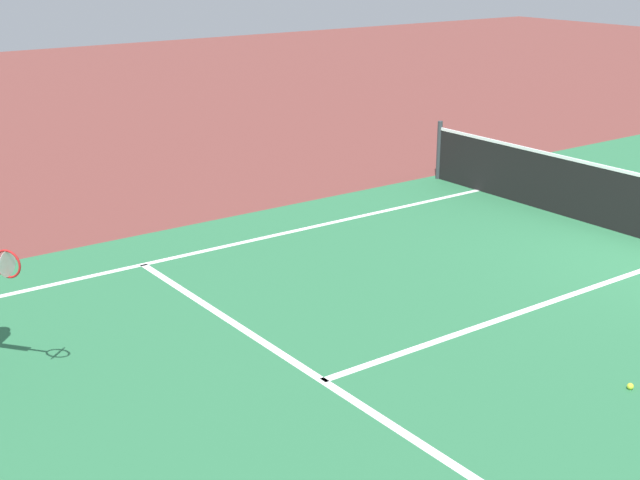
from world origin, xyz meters
TOP-DOWN VIEW (x-y plane):
  - line_sideline_left at (-4.11, -5.95)m, footprint 0.10×11.89m
  - line_service_near at (0.00, -6.40)m, footprint 8.22×0.10m
  - line_center_service at (0.00, -3.20)m, footprint 0.10×6.40m
  - tennis_ball_mid_court at (1.91, -4.08)m, footprint 0.07×0.07m

SIDE VIEW (x-z plane):
  - line_sideline_left at x=-4.11m, z-range 0.00..0.01m
  - line_service_near at x=0.00m, z-range 0.00..0.01m
  - line_center_service at x=0.00m, z-range 0.00..0.01m
  - tennis_ball_mid_court at x=1.91m, z-range 0.00..0.07m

